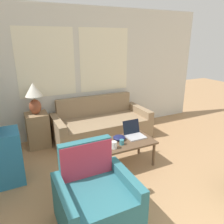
# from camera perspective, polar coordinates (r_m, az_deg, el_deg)

# --- Properties ---
(wall_back) EXTENTS (5.86, 0.06, 2.60)m
(wall_back) POSITION_cam_1_polar(r_m,az_deg,el_deg) (4.65, -8.20, 10.05)
(wall_back) COLOR silver
(wall_back) RESTS_ON ground_plane
(couch) EXTENTS (1.95, 0.89, 0.82)m
(couch) POSITION_cam_1_polar(r_m,az_deg,el_deg) (4.60, -2.95, -3.56)
(couch) COLOR #937A5B
(couch) RESTS_ON ground_plane
(armchair) EXTENTS (0.82, 0.76, 0.89)m
(armchair) POSITION_cam_1_polar(r_m,az_deg,el_deg) (2.64, -4.36, -22.05)
(armchair) COLOR #2D6B75
(armchair) RESTS_ON ground_plane
(side_table) EXTENTS (0.40, 0.40, 0.66)m
(side_table) POSITION_cam_1_polar(r_m,az_deg,el_deg) (4.42, -18.77, -4.46)
(side_table) COLOR #937551
(side_table) RESTS_ON ground_plane
(table_lamp) EXTENTS (0.30, 0.30, 0.59)m
(table_lamp) POSITION_cam_1_polar(r_m,az_deg,el_deg) (4.21, -19.72, 4.02)
(table_lamp) COLOR brown
(table_lamp) RESTS_ON side_table
(coffee_table) EXTENTS (0.94, 0.54, 0.43)m
(coffee_table) POSITION_cam_1_polar(r_m,az_deg,el_deg) (3.55, 3.35, -8.38)
(coffee_table) COLOR brown
(coffee_table) RESTS_ON ground_plane
(laptop) EXTENTS (0.30, 0.30, 0.25)m
(laptop) POSITION_cam_1_polar(r_m,az_deg,el_deg) (3.69, 5.75, -5.48)
(laptop) COLOR #B7B7BC
(laptop) RESTS_ON coffee_table
(cup_navy) EXTENTS (0.10, 0.10, 0.10)m
(cup_navy) POSITION_cam_1_polar(r_m,az_deg,el_deg) (3.34, -2.21, -8.24)
(cup_navy) COLOR gold
(cup_navy) RESTS_ON coffee_table
(cup_yellow) EXTENTS (0.07, 0.07, 0.08)m
(cup_yellow) POSITION_cam_1_polar(r_m,az_deg,el_deg) (3.40, 2.56, -7.89)
(cup_yellow) COLOR teal
(cup_yellow) RESTS_ON coffee_table
(cup_white) EXTENTS (0.09, 0.09, 0.11)m
(cup_white) POSITION_cam_1_polar(r_m,az_deg,el_deg) (3.29, 0.52, -8.61)
(cup_white) COLOR white
(cup_white) RESTS_ON coffee_table
(snack_bowl) EXTENTS (0.20, 0.20, 0.07)m
(snack_bowl) POSITION_cam_1_polar(r_m,az_deg,el_deg) (3.56, 1.89, -6.72)
(snack_bowl) COLOR #191E4C
(snack_bowl) RESTS_ON coffee_table
(tv_remote) EXTENTS (0.07, 0.16, 0.02)m
(tv_remote) POSITION_cam_1_polar(r_m,az_deg,el_deg) (3.50, -1.53, -7.63)
(tv_remote) COLOR black
(tv_remote) RESTS_ON coffee_table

